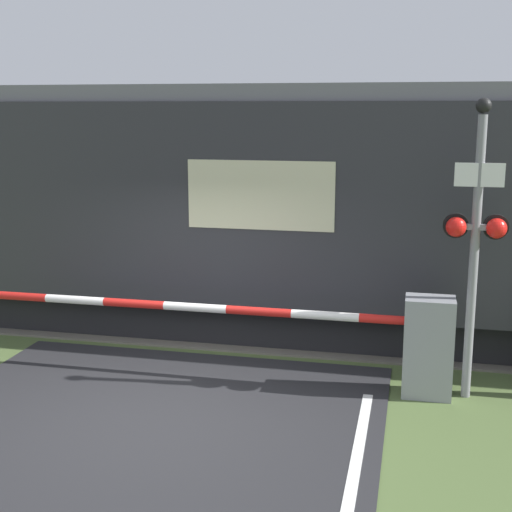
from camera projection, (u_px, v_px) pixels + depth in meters
The scene contains 5 objects.
ground_plane at pixel (157, 411), 8.42m from camera, with size 80.00×80.00×0.00m, color #4C6033.
track_bed at pixel (236, 319), 12.03m from camera, with size 36.00×3.20×0.13m.
train at pixel (281, 206), 11.46m from camera, with size 20.77×3.20×3.84m.
crossing_barrier at pixel (384, 339), 8.88m from camera, with size 6.40×0.44×1.25m.
signal_post at pixel (476, 233), 8.43m from camera, with size 0.76×0.26×3.63m.
Camera 1 is at (2.88, -7.41, 3.52)m, focal length 50.00 mm.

